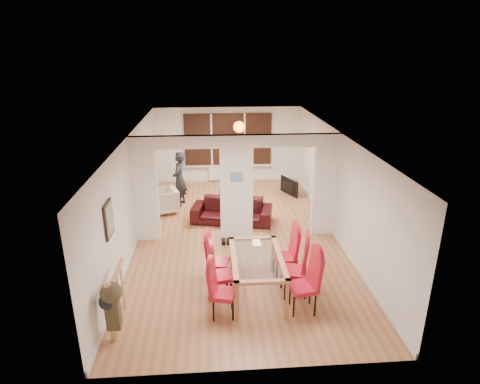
{
  "coord_description": "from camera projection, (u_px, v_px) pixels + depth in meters",
  "views": [
    {
      "loc": [
        -0.59,
        -9.18,
        4.55
      ],
      "look_at": [
        0.13,
        0.6,
        0.96
      ],
      "focal_mm": 30.0,
      "sensor_mm": 36.0,
      "label": 1
    }
  ],
  "objects": [
    {
      "name": "floor",
      "position": [
        237.0,
        236.0,
        10.2
      ],
      "size": [
        5.0,
        9.0,
        0.01
      ],
      "primitive_type": "cube",
      "color": "#A96C44",
      "rests_on": "ground"
    },
    {
      "name": "bottle",
      "position": [
        233.0,
        188.0,
        12.62
      ],
      "size": [
        0.07,
        0.07,
        0.26
      ],
      "primitive_type": "cylinder",
      "color": "#143F19",
      "rests_on": "coffee_table"
    },
    {
      "name": "radiator",
      "position": [
        228.0,
        173.0,
        14.22
      ],
      "size": [
        1.4,
        0.08,
        0.5
      ],
      "primitive_type": "cube",
      "color": "white",
      "rests_on": "floor"
    },
    {
      "name": "pillar_photo",
      "position": [
        237.0,
        177.0,
        9.56
      ],
      "size": [
        0.3,
        0.03,
        0.25
      ],
      "primitive_type": "cube",
      "color": "#4C8CD8",
      "rests_on": "divider_wall"
    },
    {
      "name": "wall_poster",
      "position": [
        109.0,
        219.0,
        7.24
      ],
      "size": [
        0.04,
        0.52,
        0.67
      ],
      "primitive_type": "cube",
      "color": "gray",
      "rests_on": "room_walls"
    },
    {
      "name": "dining_chair_la",
      "position": [
        223.0,
        290.0,
        7.03
      ],
      "size": [
        0.51,
        0.51,
        1.04
      ],
      "primitive_type": null,
      "rotation": [
        0.0,
        0.0,
        -0.25
      ],
      "color": "#AD1124",
      "rests_on": "floor"
    },
    {
      "name": "dining_chair_lb",
      "position": [
        222.0,
        272.0,
        7.55
      ],
      "size": [
        0.5,
        0.5,
        1.07
      ],
      "primitive_type": null,
      "rotation": [
        0.0,
        0.0,
        0.18
      ],
      "color": "#AD1124",
      "rests_on": "floor"
    },
    {
      "name": "sofa",
      "position": [
        232.0,
        211.0,
        10.93
      ],
      "size": [
        2.29,
        1.26,
        0.63
      ],
      "primitive_type": "imported",
      "rotation": [
        0.0,
        0.0,
        -0.2
      ],
      "color": "black",
      "rests_on": "floor"
    },
    {
      "name": "pendant_light",
      "position": [
        239.0,
        127.0,
        12.58
      ],
      "size": [
        0.36,
        0.36,
        0.36
      ],
      "primitive_type": "sphere",
      "color": "orange",
      "rests_on": "room_walls"
    },
    {
      "name": "bowl",
      "position": [
        234.0,
        191.0,
        12.63
      ],
      "size": [
        0.21,
        0.21,
        0.05
      ],
      "primitive_type": "imported",
      "color": "black",
      "rests_on": "coffee_table"
    },
    {
      "name": "dining_chair_ra",
      "position": [
        303.0,
        283.0,
        7.14
      ],
      "size": [
        0.54,
        0.54,
        1.15
      ],
      "primitive_type": null,
      "rotation": [
        0.0,
        0.0,
        0.19
      ],
      "color": "#AD1124",
      "rests_on": "floor"
    },
    {
      "name": "television",
      "position": [
        287.0,
        187.0,
        12.93
      ],
      "size": [
        0.89,
        0.49,
        0.53
      ],
      "primitive_type": "imported",
      "rotation": [
        0.0,
        0.0,
        1.99
      ],
      "color": "black",
      "rests_on": "floor"
    },
    {
      "name": "bay_window_blinds",
      "position": [
        228.0,
        140.0,
        13.85
      ],
      "size": [
        3.0,
        0.08,
        1.8
      ],
      "primitive_type": "cube",
      "color": "black",
      "rests_on": "room_walls"
    },
    {
      "name": "shoes",
      "position": [
        226.0,
        242.0,
        9.79
      ],
      "size": [
        0.22,
        0.24,
        0.09
      ],
      "primitive_type": null,
      "color": "black",
      "rests_on": "floor"
    },
    {
      "name": "coffee_table",
      "position": [
        234.0,
        195.0,
        12.65
      ],
      "size": [
        0.99,
        0.57,
        0.22
      ],
      "primitive_type": null,
      "rotation": [
        0.0,
        0.0,
        0.11
      ],
      "color": "black",
      "rests_on": "floor"
    },
    {
      "name": "stair_newel",
      "position": [
        118.0,
        294.0,
        6.86
      ],
      "size": [
        0.4,
        1.2,
        1.1
      ],
      "primitive_type": null,
      "color": "tan",
      "rests_on": "floor"
    },
    {
      "name": "dining_chair_rb",
      "position": [
        294.0,
        267.0,
        7.62
      ],
      "size": [
        0.57,
        0.57,
        1.18
      ],
      "primitive_type": null,
      "rotation": [
        0.0,
        0.0,
        -0.25
      ],
      "color": "#AD1124",
      "rests_on": "floor"
    },
    {
      "name": "divider_wall",
      "position": [
        236.0,
        188.0,
        9.76
      ],
      "size": [
        5.0,
        0.18,
        2.6
      ],
      "primitive_type": "cube",
      "color": "white",
      "rests_on": "floor"
    },
    {
      "name": "room_walls",
      "position": [
        236.0,
        188.0,
        9.76
      ],
      "size": [
        5.0,
        9.0,
        2.6
      ],
      "primitive_type": null,
      "color": "silver",
      "rests_on": "floor"
    },
    {
      "name": "armchair",
      "position": [
        163.0,
        201.0,
        11.53
      ],
      "size": [
        0.96,
        0.98,
        0.71
      ],
      "primitive_type": "imported",
      "rotation": [
        0.0,
        0.0,
        -1.26
      ],
      "color": "beige",
      "rests_on": "floor"
    },
    {
      "name": "dining_table",
      "position": [
        257.0,
        275.0,
        7.68
      ],
      "size": [
        0.97,
        1.73,
        0.81
      ],
      "primitive_type": null,
      "color": "#A4663C",
      "rests_on": "floor"
    },
    {
      "name": "dining_chair_lc",
      "position": [
        218.0,
        259.0,
        8.04
      ],
      "size": [
        0.49,
        0.49,
        1.04
      ],
      "primitive_type": null,
      "rotation": [
        0.0,
        0.0,
        -0.2
      ],
      "color": "#AD1124",
      "rests_on": "floor"
    },
    {
      "name": "person",
      "position": [
        180.0,
        179.0,
        11.89
      ],
      "size": [
        0.68,
        0.53,
        1.65
      ],
      "primitive_type": "imported",
      "rotation": [
        0.0,
        0.0,
        -1.82
      ],
      "color": "black",
      "rests_on": "floor"
    },
    {
      "name": "dining_chair_rc",
      "position": [
        285.0,
        254.0,
        8.17
      ],
      "size": [
        0.49,
        0.49,
        1.11
      ],
      "primitive_type": null,
      "rotation": [
        0.0,
        0.0,
        0.1
      ],
      "color": "#AD1124",
      "rests_on": "floor"
    }
  ]
}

